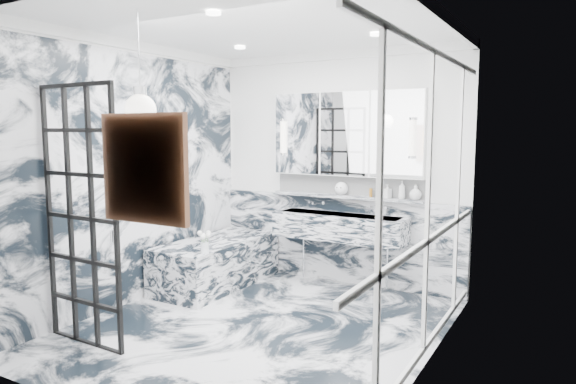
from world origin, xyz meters
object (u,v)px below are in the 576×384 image
Objects in this scene: crittall_door at (81,218)px; trough_sink at (340,227)px; bathtub at (217,262)px; mirror_cabinet at (347,134)px.

trough_sink is at bearing 65.84° from crittall_door.
crittall_door is 2.92m from trough_sink.
trough_sink is 0.97× the size of bathtub.
mirror_cabinet reaches higher than crittall_door.
mirror_cabinet is at bearing 90.00° from trough_sink.
bathtub is (-1.33, -0.66, -0.45)m from trough_sink.
bathtub is at bearing -147.94° from mirror_cabinet.
bathtub is (-1.32, -0.83, -1.54)m from mirror_cabinet.
crittall_door is at bearing -114.17° from mirror_cabinet.
crittall_door reaches higher than bathtub.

